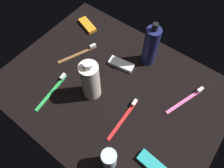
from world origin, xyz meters
The scene contains 11 objects.
ground_plane centered at (0.00, 0.00, -0.60)cm, with size 84.00×64.00×1.20cm, color black.
lotion_bottle centered at (3.62, 19.83, 8.87)cm, with size 5.74×5.74×20.07cm.
bodywash_bottle centered at (-4.77, -6.11, 8.59)cm, with size 6.62×6.62×18.81cm.
deodorant_stick centered at (16.00, -22.39, 5.15)cm, with size 4.56×4.56×10.30cm, color silver.
toothbrush_brown centered at (-21.36, 5.16, 0.61)cm, with size 8.09×17.05×2.10cm.
toothbrush_red centered at (10.97, -6.93, 0.61)cm, with size 1.71×18.03×2.10cm.
toothbrush_pink centered at (25.41, 13.03, 0.61)cm, with size 7.10×17.38×2.10cm.
toothbrush_green centered at (-17.32, -14.54, 0.61)cm, with size 3.35×18.01×2.10cm.
snack_bar_teal centered at (27.47, -14.68, 0.75)cm, with size 10.40×4.00×1.50cm, color teal.
snack_bar_white centered at (-3.59, 11.04, 0.75)cm, with size 10.40×4.00×1.50cm, color white.
snack_bar_orange centered at (-29.76, 19.76, 0.75)cm, with size 10.40×4.00×1.50cm, color orange.
Camera 1 is at (23.99, -31.44, 68.91)cm, focal length 32.77 mm.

